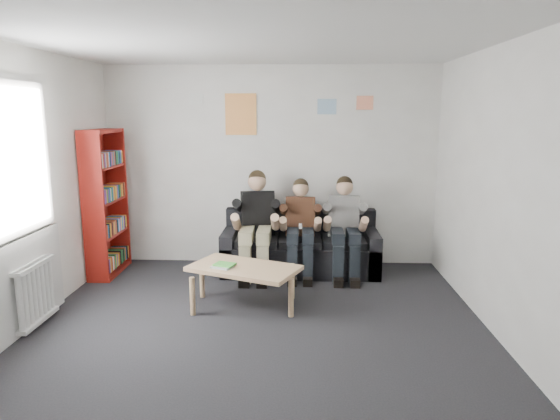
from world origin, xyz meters
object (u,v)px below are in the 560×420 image
at_px(sofa, 300,250).
at_px(person_right, 345,228).
at_px(person_left, 256,225).
at_px(bookshelf, 106,203).
at_px(coffee_table, 244,271).
at_px(person_middle, 300,228).

distance_m(sofa, person_right, 0.69).
height_order(sofa, person_left, person_left).
bearing_deg(bookshelf, person_right, -1.06).
xyz_separation_m(bookshelf, person_right, (3.06, 0.02, -0.31)).
bearing_deg(coffee_table, sofa, 65.26).
height_order(sofa, person_middle, person_middle).
bearing_deg(person_left, person_middle, -9.40).
relative_size(person_middle, person_right, 0.98).
bearing_deg(person_middle, person_right, 2.07).
relative_size(sofa, coffee_table, 1.79).
relative_size(sofa, bookshelf, 1.08).
relative_size(bookshelf, person_left, 1.39).
height_order(sofa, person_right, person_right).
xyz_separation_m(sofa, person_right, (0.56, -0.19, 0.35)).
xyz_separation_m(person_left, person_right, (1.13, 0.00, -0.03)).
relative_size(bookshelf, person_right, 1.47).
height_order(bookshelf, person_middle, bookshelf).
relative_size(coffee_table, person_left, 0.84).
xyz_separation_m(coffee_table, person_middle, (0.60, 1.11, 0.22)).
distance_m(coffee_table, person_left, 1.14).
bearing_deg(sofa, person_middle, -90.00).
relative_size(person_left, person_right, 1.06).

